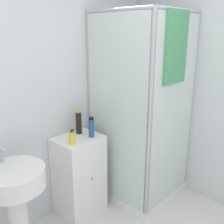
% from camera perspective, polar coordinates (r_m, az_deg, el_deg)
% --- Properties ---
extents(wall_back, '(6.40, 0.06, 2.50)m').
position_cam_1_polar(wall_back, '(2.39, -21.20, 1.68)').
color(wall_back, silver).
rests_on(wall_back, ground_plane).
extents(shower_enclosure, '(0.82, 0.85, 2.04)m').
position_cam_1_polar(shower_enclosure, '(2.96, 6.54, -7.73)').
color(shower_enclosure, white).
rests_on(shower_enclosure, ground_plane).
extents(vanity_cabinet, '(0.45, 0.39, 0.84)m').
position_cam_1_polar(vanity_cabinet, '(2.79, -7.16, -13.49)').
color(vanity_cabinet, white).
rests_on(vanity_cabinet, ground_plane).
extents(sink, '(0.48, 0.48, 0.98)m').
position_cam_1_polar(sink, '(2.24, -20.25, -16.37)').
color(sink, white).
rests_on(sink, ground_plane).
extents(soap_dispenser, '(0.05, 0.06, 0.14)m').
position_cam_1_polar(soap_dispenser, '(2.44, -8.74, -5.60)').
color(soap_dispenser, yellow).
rests_on(soap_dispenser, vanity_cabinet).
extents(shampoo_bottle_tall_black, '(0.06, 0.06, 0.25)m').
position_cam_1_polar(shampoo_bottle_tall_black, '(2.66, -7.27, -2.19)').
color(shampoo_bottle_tall_black, black).
rests_on(shampoo_bottle_tall_black, vanity_cabinet).
extents(shampoo_bottle_blue, '(0.06, 0.06, 0.20)m').
position_cam_1_polar(shampoo_bottle_blue, '(2.57, -4.51, -3.36)').
color(shampoo_bottle_blue, '#1E4C93').
rests_on(shampoo_bottle_blue, vanity_cabinet).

